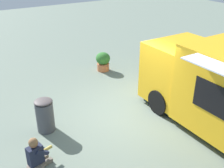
% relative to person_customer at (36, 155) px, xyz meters
% --- Properties ---
extents(ground_plane, '(40.00, 40.00, 0.00)m').
position_rel_person_customer_xyz_m(ground_plane, '(0.81, -3.30, -0.35)').
color(ground_plane, slate).
extents(person_customer, '(0.55, 0.77, 0.87)m').
position_rel_person_customer_xyz_m(person_customer, '(0.00, 0.00, 0.00)').
color(person_customer, '#6B6257').
rests_on(person_customer, ground_plane).
extents(planter_flowering_near, '(0.63, 0.63, 0.84)m').
position_rel_person_customer_xyz_m(planter_flowering_near, '(4.40, -4.38, 0.10)').
color(planter_flowering_near, '#C06D43').
rests_on(planter_flowering_near, ground_plane).
extents(planter_flowering_far, '(0.61, 0.61, 0.87)m').
position_rel_person_customer_xyz_m(planter_flowering_far, '(3.77, -6.72, 0.12)').
color(planter_flowering_far, '#AD8054').
rests_on(planter_flowering_far, ground_plane).
extents(trash_bin, '(0.53, 0.53, 1.04)m').
position_rel_person_customer_xyz_m(trash_bin, '(1.36, -0.70, 0.18)').
color(trash_bin, '#484950').
rests_on(trash_bin, ground_plane).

